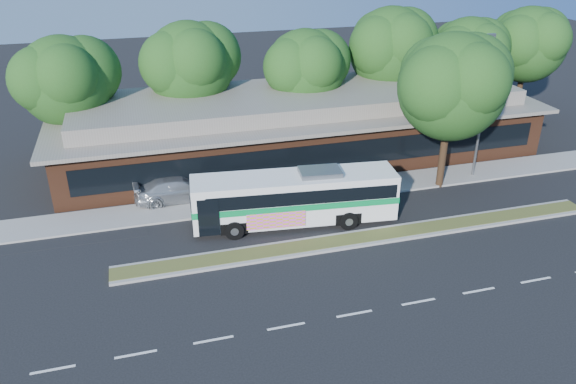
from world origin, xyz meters
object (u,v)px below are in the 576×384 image
Objects in this scene: sidewalk_tree at (458,83)px; sedan at (179,188)px; transit_bus at (295,195)px; lamp_post at (483,103)px.

sedan is at bearing 171.77° from sidewalk_tree.
sedan is (-5.83, 4.56, -0.97)m from transit_bus.
transit_bus is 7.46m from sedan.
lamp_post is 0.96× the size of sidewalk_tree.
lamp_post is 13.41m from transit_bus.
sidewalk_tree is (-2.32, -0.55, 1.56)m from lamp_post.
sidewalk_tree is at bearing -166.65° from lamp_post.
sidewalk_tree reaches higher than sedan.
sedan is at bearing 174.46° from lamp_post.
transit_bus is 2.17× the size of sedan.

